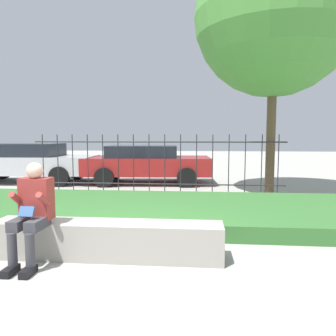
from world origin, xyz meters
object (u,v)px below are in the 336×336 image
(stone_bench, at_px, (107,242))
(car_parked_center, at_px, (146,163))
(person_seated_reader, at_px, (33,209))
(car_parked_left, at_px, (27,161))
(tree_behind_fence, at_px, (275,16))

(stone_bench, relative_size, car_parked_center, 0.71)
(car_parked_center, bearing_deg, person_seated_reader, -96.89)
(stone_bench, bearing_deg, car_parked_center, 94.55)
(person_seated_reader, height_order, car_parked_center, car_parked_center)
(person_seated_reader, height_order, car_parked_left, car_parked_left)
(stone_bench, xyz_separation_m, car_parked_center, (-0.54, 6.82, 0.49))
(person_seated_reader, bearing_deg, car_parked_left, 118.90)
(person_seated_reader, xyz_separation_m, tree_behind_fence, (4.03, 5.23, 4.02))
(person_seated_reader, bearing_deg, stone_bench, 17.12)
(person_seated_reader, height_order, tree_behind_fence, tree_behind_fence)
(stone_bench, distance_m, person_seated_reader, 1.04)
(stone_bench, bearing_deg, tree_behind_fence, 57.52)
(car_parked_center, relative_size, tree_behind_fence, 0.63)
(stone_bench, xyz_separation_m, person_seated_reader, (-0.88, -0.27, 0.49))
(stone_bench, relative_size, tree_behind_fence, 0.45)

